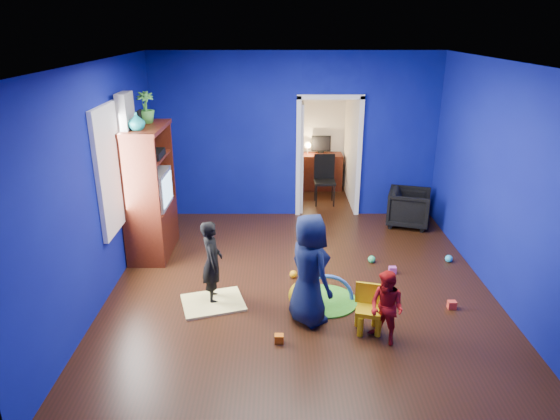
{
  "coord_description": "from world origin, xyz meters",
  "views": [
    {
      "loc": [
        -0.29,
        -5.89,
        3.33
      ],
      "look_at": [
        -0.27,
        0.4,
        0.96
      ],
      "focal_mm": 32.0,
      "sensor_mm": 36.0,
      "label": 1
    }
  ],
  "objects_px": {
    "child_black": "(212,262)",
    "kid_chair": "(369,312)",
    "toddler_red": "(386,308)",
    "crt_tv": "(152,189)",
    "vase": "(136,121)",
    "folding_chair": "(325,181)",
    "study_desk": "(321,171)",
    "child_navy": "(309,270)",
    "tv_armoire": "(149,192)",
    "hopper_ball": "(303,296)",
    "armchair": "(409,208)",
    "play_mat": "(325,301)"
  },
  "relations": [
    {
      "from": "child_black",
      "to": "kid_chair",
      "type": "xyz_separation_m",
      "value": [
        1.85,
        -0.69,
        -0.29
      ]
    },
    {
      "from": "toddler_red",
      "to": "crt_tv",
      "type": "xyz_separation_m",
      "value": [
        -3.05,
        2.32,
        0.6
      ]
    },
    {
      "from": "vase",
      "to": "folding_chair",
      "type": "height_order",
      "value": "vase"
    },
    {
      "from": "child_black",
      "to": "study_desk",
      "type": "relative_size",
      "value": 1.23
    },
    {
      "from": "child_navy",
      "to": "crt_tv",
      "type": "xyz_separation_m",
      "value": [
        -2.23,
        1.9,
        0.35
      ]
    },
    {
      "from": "tv_armoire",
      "to": "hopper_ball",
      "type": "distance_m",
      "value": 2.87
    },
    {
      "from": "armchair",
      "to": "vase",
      "type": "xyz_separation_m",
      "value": [
        -4.18,
        -1.38,
        1.76
      ]
    },
    {
      "from": "child_black",
      "to": "vase",
      "type": "distance_m",
      "value": 2.2
    },
    {
      "from": "study_desk",
      "to": "tv_armoire",
      "type": "bearing_deg",
      "value": -131.78
    },
    {
      "from": "child_navy",
      "to": "toddler_red",
      "type": "bearing_deg",
      "value": -148.92
    },
    {
      "from": "vase",
      "to": "child_navy",
      "type": "bearing_deg",
      "value": -35.12
    },
    {
      "from": "toddler_red",
      "to": "crt_tv",
      "type": "bearing_deg",
      "value": -168.15
    },
    {
      "from": "child_black",
      "to": "tv_armoire",
      "type": "xyz_separation_m",
      "value": [
        -1.09,
        1.43,
        0.44
      ]
    },
    {
      "from": "crt_tv",
      "to": "folding_chair",
      "type": "distance_m",
      "value": 3.57
    },
    {
      "from": "play_mat",
      "to": "folding_chair",
      "type": "height_order",
      "value": "folding_chair"
    },
    {
      "from": "kid_chair",
      "to": "vase",
      "type": "bearing_deg",
      "value": 162.6
    },
    {
      "from": "folding_chair",
      "to": "armchair",
      "type": "bearing_deg",
      "value": -38.77
    },
    {
      "from": "crt_tv",
      "to": "play_mat",
      "type": "bearing_deg",
      "value": -30.96
    },
    {
      "from": "tv_armoire",
      "to": "child_navy",
      "type": "bearing_deg",
      "value": -39.88
    },
    {
      "from": "child_black",
      "to": "child_navy",
      "type": "height_order",
      "value": "child_navy"
    },
    {
      "from": "study_desk",
      "to": "vase",
      "type": "bearing_deg",
      "value": -129.21
    },
    {
      "from": "toddler_red",
      "to": "play_mat",
      "type": "relative_size",
      "value": 1.05
    },
    {
      "from": "child_black",
      "to": "child_navy",
      "type": "distance_m",
      "value": 1.28
    },
    {
      "from": "vase",
      "to": "tv_armoire",
      "type": "bearing_deg",
      "value": 90.0
    },
    {
      "from": "kid_chair",
      "to": "play_mat",
      "type": "xyz_separation_m",
      "value": [
        -0.43,
        0.64,
        -0.24
      ]
    },
    {
      "from": "child_black",
      "to": "kid_chair",
      "type": "bearing_deg",
      "value": -120.75
    },
    {
      "from": "play_mat",
      "to": "folding_chair",
      "type": "xyz_separation_m",
      "value": [
        0.3,
        3.66,
        0.45
      ]
    },
    {
      "from": "child_black",
      "to": "vase",
      "type": "height_order",
      "value": "vase"
    },
    {
      "from": "folding_chair",
      "to": "tv_armoire",
      "type": "bearing_deg",
      "value": -142.15
    },
    {
      "from": "kid_chair",
      "to": "hopper_ball",
      "type": "bearing_deg",
      "value": 160.85
    },
    {
      "from": "toddler_red",
      "to": "kid_chair",
      "type": "height_order",
      "value": "toddler_red"
    },
    {
      "from": "child_black",
      "to": "child_navy",
      "type": "relative_size",
      "value": 0.8
    },
    {
      "from": "child_navy",
      "to": "folding_chair",
      "type": "bearing_deg",
      "value": -38.93
    },
    {
      "from": "study_desk",
      "to": "folding_chair",
      "type": "xyz_separation_m",
      "value": [
        0.0,
        -0.96,
        0.09
      ]
    },
    {
      "from": "crt_tv",
      "to": "child_navy",
      "type": "bearing_deg",
      "value": -40.38
    },
    {
      "from": "crt_tv",
      "to": "vase",
      "type": "bearing_deg",
      "value": -97.59
    },
    {
      "from": "kid_chair",
      "to": "play_mat",
      "type": "bearing_deg",
      "value": 138.18
    },
    {
      "from": "armchair",
      "to": "study_desk",
      "type": "distance_m",
      "value": 2.47
    },
    {
      "from": "folding_chair",
      "to": "hopper_ball",
      "type": "bearing_deg",
      "value": -98.75
    },
    {
      "from": "child_navy",
      "to": "hopper_ball",
      "type": "height_order",
      "value": "child_navy"
    },
    {
      "from": "study_desk",
      "to": "child_black",
      "type": "bearing_deg",
      "value": -110.63
    },
    {
      "from": "toddler_red",
      "to": "kid_chair",
      "type": "bearing_deg",
      "value": 176.03
    },
    {
      "from": "child_black",
      "to": "play_mat",
      "type": "relative_size",
      "value": 1.33
    },
    {
      "from": "study_desk",
      "to": "crt_tv",
      "type": "bearing_deg",
      "value": -131.38
    },
    {
      "from": "child_black",
      "to": "hopper_ball",
      "type": "distance_m",
      "value": 1.21
    },
    {
      "from": "toddler_red",
      "to": "study_desk",
      "type": "distance_m",
      "value": 5.47
    },
    {
      "from": "crt_tv",
      "to": "kid_chair",
      "type": "bearing_deg",
      "value": -36.22
    },
    {
      "from": "child_navy",
      "to": "kid_chair",
      "type": "distance_m",
      "value": 0.82
    },
    {
      "from": "child_black",
      "to": "child_navy",
      "type": "bearing_deg",
      "value": -121.77
    },
    {
      "from": "toddler_red",
      "to": "hopper_ball",
      "type": "bearing_deg",
      "value": -168.77
    }
  ]
}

